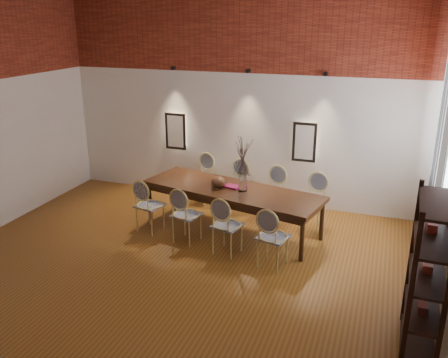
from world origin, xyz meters
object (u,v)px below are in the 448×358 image
(chair_near_a, at_px, (150,205))
(chair_near_d, at_px, (273,237))
(dining_table, at_px, (232,209))
(chair_near_b, at_px, (187,215))
(chair_far_a, at_px, (201,179))
(book, at_px, (232,187))
(chair_far_b, at_px, (235,187))
(bowl, at_px, (218,182))
(chair_far_d, at_px, (313,203))
(vase, at_px, (243,182))
(chair_far_c, at_px, (272,194))
(shelving_rack, at_px, (427,276))
(chair_near_c, at_px, (227,225))

(chair_near_a, distance_m, chair_near_d, 2.31)
(dining_table, bearing_deg, chair_near_b, -116.43)
(dining_table, relative_size, chair_far_a, 3.28)
(book, bearing_deg, chair_near_d, -47.35)
(chair_far_b, relative_size, bowl, 3.92)
(chair_far_d, height_order, vase, vase)
(chair_far_d, xyz_separation_m, vase, (-1.09, -0.56, 0.43))
(dining_table, xyz_separation_m, chair_near_a, (-1.30, -0.51, 0.09))
(chair_near_a, relative_size, chair_near_d, 1.00)
(chair_near_a, height_order, chair_far_c, same)
(dining_table, bearing_deg, chair_far_c, 63.57)
(chair_near_b, xyz_separation_m, book, (0.53, 0.73, 0.30))
(vase, distance_m, shelving_rack, 3.49)
(chair_near_b, height_order, shelving_rack, shelving_rack)
(chair_far_d, bearing_deg, chair_near_b, 45.16)
(chair_far_a, xyz_separation_m, shelving_rack, (3.89, -3.23, 0.43))
(chair_far_a, relative_size, book, 3.62)
(chair_near_d, height_order, chair_far_d, same)
(chair_near_d, bearing_deg, dining_table, 146.16)
(vase, bearing_deg, chair_near_b, -139.78)
(vase, bearing_deg, chair_near_c, -89.48)
(book, bearing_deg, bowl, -168.03)
(chair_far_b, relative_size, shelving_rack, 0.52)
(chair_near_a, xyz_separation_m, book, (1.29, 0.56, 0.30))
(chair_far_a, bearing_deg, chair_near_c, 134.84)
(dining_table, relative_size, chair_near_d, 3.28)
(chair_near_c, relative_size, book, 3.62)
(bowl, bearing_deg, chair_far_c, 40.67)
(book, height_order, shelving_rack, shelving_rack)
(chair_near_a, height_order, chair_far_b, same)
(chair_near_a, distance_m, chair_near_c, 1.54)
(chair_far_a, bearing_deg, chair_far_c, -180.00)
(chair_near_b, relative_size, chair_far_a, 1.00)
(chair_far_b, height_order, vase, vase)
(bowl, bearing_deg, shelving_rack, -35.12)
(chair_far_a, distance_m, vase, 1.63)
(chair_near_b, relative_size, chair_far_c, 1.00)
(dining_table, xyz_separation_m, chair_far_c, (0.54, 0.68, 0.09))
(vase, bearing_deg, chair_far_c, 64.88)
(chair_near_b, bearing_deg, chair_far_a, 116.43)
(chair_near_a, xyz_separation_m, chair_far_b, (1.08, 1.35, 0.00))
(chair_near_b, xyz_separation_m, chair_far_a, (-0.42, 1.68, 0.00))
(chair_near_b, xyz_separation_m, chair_near_c, (0.75, -0.16, 0.00))
(book, bearing_deg, chair_far_b, 104.51)
(chair_near_c, height_order, bowl, chair_near_c)
(book, xyz_separation_m, shelving_rack, (2.94, -2.28, 0.14))
(chair_near_c, bearing_deg, chair_far_a, 134.84)
(chair_far_b, bearing_deg, chair_far_a, 0.00)
(chair_near_a, height_order, book, chair_near_a)
(vase, bearing_deg, book, 155.59)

